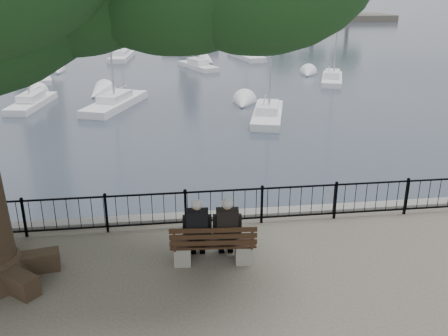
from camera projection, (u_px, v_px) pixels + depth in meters
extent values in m
cube|color=slate|center=(222.00, 233.00, 13.78)|extent=(200.00, 0.40, 1.20)
plane|color=#27303B|center=(164.00, 14.00, 106.63)|extent=(260.00, 260.00, 0.00)
cube|color=black|center=(224.00, 191.00, 12.79)|extent=(22.00, 0.04, 0.04)
cube|color=black|center=(224.00, 220.00, 13.08)|extent=(22.00, 0.04, 0.04)
cube|color=gray|center=(183.00, 254.00, 11.32)|extent=(0.41, 0.51, 0.44)
cube|color=gray|center=(243.00, 252.00, 11.39)|extent=(0.41, 0.51, 0.44)
cube|color=black|center=(213.00, 243.00, 11.26)|extent=(1.96, 0.68, 0.04)
cube|color=black|center=(213.00, 236.00, 10.88)|extent=(1.92, 0.19, 0.43)
cube|color=black|center=(198.00, 238.00, 11.21)|extent=(0.41, 0.35, 0.26)
cube|color=black|center=(197.00, 224.00, 10.96)|extent=(0.49, 0.29, 0.64)
sphere|color=tan|center=(197.00, 205.00, 10.84)|extent=(0.25, 0.25, 0.25)
ellipsoid|color=#ADA9A9|center=(197.00, 204.00, 10.80)|extent=(0.26, 0.26, 0.22)
cube|color=black|center=(198.00, 245.00, 11.63)|extent=(0.38, 0.49, 0.48)
cube|color=black|center=(227.00, 237.00, 11.24)|extent=(0.41, 0.35, 0.26)
cube|color=black|center=(227.00, 224.00, 10.99)|extent=(0.49, 0.29, 0.64)
sphere|color=tan|center=(227.00, 204.00, 10.87)|extent=(0.25, 0.25, 0.25)
ellipsoid|color=#ADA9A9|center=(227.00, 203.00, 10.83)|extent=(0.26, 0.26, 0.22)
cube|color=black|center=(226.00, 245.00, 11.66)|extent=(0.38, 0.49, 0.48)
cube|color=slate|center=(33.00, 30.00, 66.26)|extent=(10.43, 10.43, 1.40)
cube|color=slate|center=(188.00, 38.00, 57.54)|extent=(6.30, 6.30, 1.40)
cube|color=gray|center=(188.00, 15.00, 56.61)|extent=(2.31, 2.73, 4.20)
cube|color=white|center=(32.00, 105.00, 29.40)|extent=(2.16, 5.02, 0.54)
cube|color=white|center=(31.00, 96.00, 29.23)|extent=(1.31, 2.12, 0.41)
cylinder|color=#B9B8C3|center=(19.00, 25.00, 27.53)|extent=(0.11, 0.11, 8.53)
cube|color=white|center=(115.00, 105.00, 29.24)|extent=(3.70, 6.01, 0.65)
cube|color=white|center=(115.00, 97.00, 29.07)|extent=(2.00, 2.65, 0.49)
cube|color=white|center=(268.00, 117.00, 26.88)|extent=(2.82, 5.54, 0.59)
cube|color=white|center=(268.00, 108.00, 26.70)|extent=(1.62, 2.38, 0.44)
cylinder|color=#B9B8C3|center=(272.00, 13.00, 24.69)|extent=(0.12, 0.12, 10.16)
cube|color=white|center=(332.00, 81.00, 36.36)|extent=(3.00, 5.18, 0.56)
cube|color=white|center=(332.00, 74.00, 36.18)|extent=(1.65, 2.26, 0.42)
cylinder|color=#B9B8C3|center=(338.00, 14.00, 34.44)|extent=(0.11, 0.11, 8.74)
cube|color=white|center=(40.00, 79.00, 37.07)|extent=(2.64, 5.26, 0.56)
cube|color=white|center=(39.00, 72.00, 36.89)|extent=(1.52, 2.26, 0.42)
cube|color=white|center=(198.00, 67.00, 41.83)|extent=(3.19, 5.04, 0.55)
cube|color=white|center=(198.00, 61.00, 41.65)|extent=(1.71, 2.23, 0.41)
cylinder|color=#B9B8C3|center=(197.00, 10.00, 39.93)|extent=(0.11, 0.11, 8.64)
cube|color=white|center=(246.00, 57.00, 47.07)|extent=(2.88, 6.16, 0.66)
cube|color=white|center=(246.00, 52.00, 46.89)|extent=(1.70, 2.62, 0.50)
cube|color=white|center=(122.00, 58.00, 46.72)|extent=(2.27, 5.85, 0.63)
cube|color=white|center=(121.00, 52.00, 46.54)|extent=(1.44, 2.45, 0.48)
cube|color=#4D483E|center=(308.00, 18.00, 88.14)|extent=(30.00, 8.00, 1.20)
cylinder|color=black|center=(284.00, 4.00, 84.79)|extent=(0.70, 0.70, 4.00)
cylinder|color=black|center=(314.00, 3.00, 87.37)|extent=(0.70, 0.70, 4.00)
cylinder|color=black|center=(349.00, 3.00, 87.16)|extent=(0.70, 0.70, 4.00)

